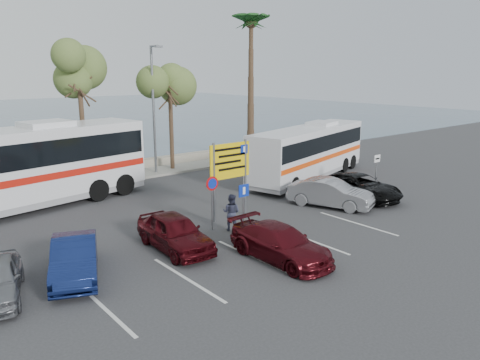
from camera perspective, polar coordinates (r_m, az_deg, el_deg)
ground at (r=18.77m, az=2.47°, el=-7.58°), size 120.00×120.00×0.00m
kerb_strip at (r=30.21m, az=-15.51°, el=0.16°), size 44.00×2.40×0.15m
seawall at (r=31.97m, az=-17.01°, el=1.18°), size 48.00×0.80×0.60m
tree_mid at (r=28.91m, az=-19.11°, el=12.52°), size 3.20×3.20×8.00m
tree_right at (r=31.54m, az=-8.58°, el=12.20°), size 3.20×3.20×7.40m
palm_tree at (r=35.79m, az=1.37°, el=18.38°), size 4.80×4.80×11.20m
street_lamp_right at (r=30.44m, az=-10.46°, el=9.14°), size 0.45×1.15×8.01m
direction_sign at (r=21.07m, az=-1.23°, el=1.64°), size 2.20×0.12×3.60m
sign_no_stop at (r=19.70m, az=-3.42°, el=-1.76°), size 0.60×0.08×2.35m
sign_parking at (r=18.75m, az=0.44°, el=-2.86°), size 0.50×0.07×2.25m
sign_taxi at (r=26.51m, az=16.28°, el=1.30°), size 0.50×0.07×2.20m
lane_markings at (r=17.37m, az=1.85°, el=-9.33°), size 12.02×4.20×0.01m
coach_bus_left at (r=24.57m, az=-26.29°, el=0.81°), size 13.85×5.19×4.22m
coach_bus_right at (r=29.60m, az=8.43°, el=3.24°), size 11.27×5.18×3.44m
car_blue at (r=16.48m, az=-19.51°, el=-8.95°), size 2.80×4.23×1.32m
car_maroon at (r=16.97m, az=4.95°, el=-7.69°), size 1.82×4.31×1.24m
car_red at (r=17.99m, az=-7.94°, el=-6.30°), size 1.86×4.14×1.38m
suv_black at (r=25.57m, az=14.43°, el=-0.80°), size 2.49×4.80×1.29m
car_silver_b at (r=23.72m, az=10.96°, el=-1.58°), size 2.89×4.47×1.39m
pedestrian_far at (r=19.84m, az=-1.06°, el=-3.97°), size 0.92×0.98×1.60m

